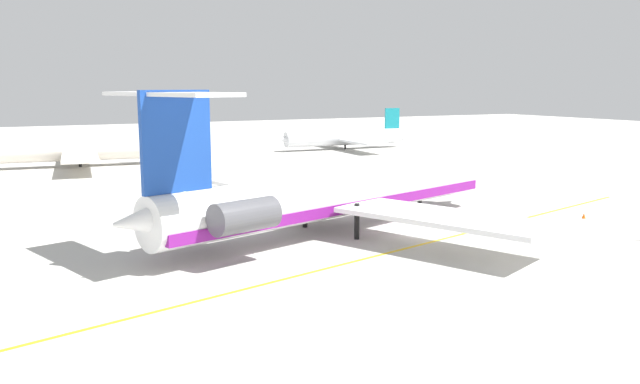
{
  "coord_description": "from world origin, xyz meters",
  "views": [
    {
      "loc": [
        -33.87,
        -46.05,
        13.24
      ],
      "look_at": [
        -5.51,
        8.91,
        3.04
      ],
      "focal_mm": 36.29,
      "sensor_mm": 36.0,
      "label": 1
    }
  ],
  "objects_px": {
    "airliner_mid_left": "(342,138)",
    "safety_cone_nose": "(584,216)",
    "ground_crew_near_tail": "(336,179)",
    "airliner_far_left": "(74,150)",
    "main_jetliner": "(330,195)"
  },
  "relations": [
    {
      "from": "airliner_far_left",
      "to": "ground_crew_near_tail",
      "type": "distance_m",
      "value": 47.76
    },
    {
      "from": "main_jetliner",
      "to": "airliner_far_left",
      "type": "relative_size",
      "value": 1.36
    },
    {
      "from": "ground_crew_near_tail",
      "to": "safety_cone_nose",
      "type": "distance_m",
      "value": 31.79
    },
    {
      "from": "ground_crew_near_tail",
      "to": "safety_cone_nose",
      "type": "xyz_separation_m",
      "value": [
        12.64,
        -29.15,
        -0.87
      ]
    },
    {
      "from": "main_jetliner",
      "to": "airliner_mid_left",
      "type": "distance_m",
      "value": 78.09
    },
    {
      "from": "airliner_mid_left",
      "to": "main_jetliner",
      "type": "bearing_deg",
      "value": 62.77
    },
    {
      "from": "main_jetliner",
      "to": "safety_cone_nose",
      "type": "distance_m",
      "value": 26.71
    },
    {
      "from": "airliner_mid_left",
      "to": "safety_cone_nose",
      "type": "height_order",
      "value": "airliner_mid_left"
    },
    {
      "from": "airliner_mid_left",
      "to": "ground_crew_near_tail",
      "type": "xyz_separation_m",
      "value": [
        -25.84,
        -44.51,
        -1.34
      ]
    },
    {
      "from": "main_jetliner",
      "to": "airliner_mid_left",
      "type": "bearing_deg",
      "value": 43.44
    },
    {
      "from": "airliner_mid_left",
      "to": "safety_cone_nose",
      "type": "bearing_deg",
      "value": 82.59
    },
    {
      "from": "safety_cone_nose",
      "to": "ground_crew_near_tail",
      "type": "bearing_deg",
      "value": 113.44
    },
    {
      "from": "main_jetliner",
      "to": "airliner_mid_left",
      "type": "relative_size",
      "value": 1.54
    },
    {
      "from": "airliner_far_left",
      "to": "airliner_mid_left",
      "type": "height_order",
      "value": "airliner_far_left"
    },
    {
      "from": "airliner_mid_left",
      "to": "safety_cone_nose",
      "type": "distance_m",
      "value": 74.87
    }
  ]
}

